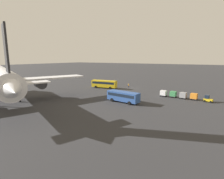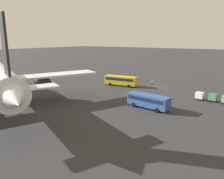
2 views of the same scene
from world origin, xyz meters
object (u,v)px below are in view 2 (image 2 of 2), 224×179
object	(u,v)px
shuttle_bus_near	(121,80)
worker_person	(152,83)
shuttle_bus_far	(148,100)
cargo_cart_green	(213,97)
cargo_cart_white	(200,95)

from	to	relation	value
shuttle_bus_near	worker_person	bearing A→B (deg)	-148.29
shuttle_bus_near	shuttle_bus_far	bearing A→B (deg)	129.29
shuttle_bus_near	shuttle_bus_far	distance (m)	25.29
shuttle_bus_far	cargo_cart_green	size ratio (longest dim) A/B	4.73
worker_person	cargo_cart_white	bearing A→B (deg)	150.71
worker_person	cargo_cart_green	size ratio (longest dim) A/B	0.79
shuttle_bus_near	cargo_cart_white	xyz separation A→B (m)	(-26.57, 3.32, -0.80)
shuttle_bus_far	worker_person	size ratio (longest dim) A/B	5.97
shuttle_bus_far	worker_person	world-z (taller)	shuttle_bus_far
cargo_cart_green	cargo_cart_white	size ratio (longest dim) A/B	1.00
shuttle_bus_far	cargo_cart_white	distance (m)	16.22
shuttle_bus_near	cargo_cart_green	size ratio (longest dim) A/B	5.20
cargo_cart_green	shuttle_bus_far	bearing A→B (deg)	51.38
shuttle_bus_far	cargo_cart_white	size ratio (longest dim) A/B	4.73
worker_person	cargo_cart_green	distance (m)	23.57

